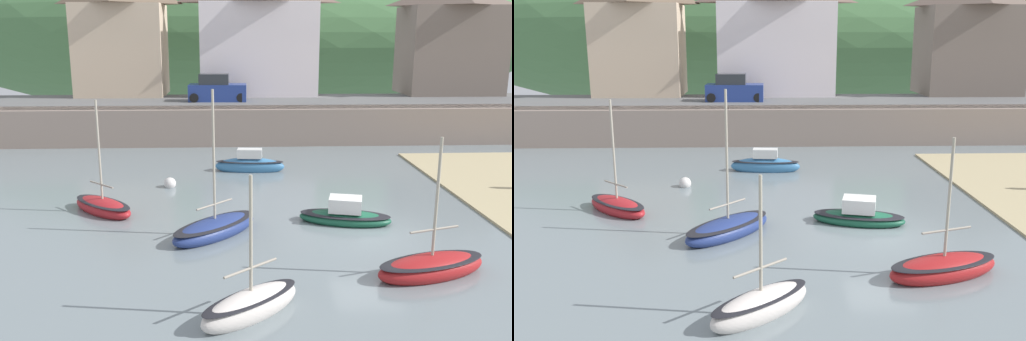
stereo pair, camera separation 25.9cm
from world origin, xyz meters
The scene contains 13 objects.
quay_seawall centered at (0.00, 17.50, 1.36)m, with size 48.00×9.40×2.40m.
hillside_backdrop centered at (-3.72, 55.20, 7.25)m, with size 80.00×44.00×20.71m.
waterfront_building_left centered at (-13.53, 25.20, 7.20)m, with size 6.95×5.37×9.41m.
waterfront_building_centre centered at (-2.90, 25.20, 7.07)m, with size 9.19×5.49×9.19m.
waterfront_building_right centered at (12.45, 25.20, 6.84)m, with size 7.74×5.54×8.74m.
sailboat_far_left centered at (-5.65, -0.11, 0.28)m, with size 3.66×3.72×5.45m.
sailboat_tall_mast centered at (-4.55, -5.99, 0.30)m, with size 3.04×2.75×3.98m.
sailboat_white_hull centered at (-0.68, 1.06, 0.28)m, with size 3.74×2.15×1.15m.
sailboat_blue_trim centered at (-10.30, 2.74, 0.26)m, with size 3.27×3.16×4.77m.
fishing_boat_green centered at (0.96, -3.77, 0.28)m, with size 3.87×2.35×4.43m.
dinghy_open_wooden centered at (-4.09, 9.41, 0.35)m, with size 3.74×1.27×1.41m.
parked_car_near_slipway centered at (-6.07, 20.70, 3.20)m, with size 4.16×1.84×1.95m.
mooring_buoy centered at (-7.98, 6.45, 0.17)m, with size 0.58×0.58×0.58m.
Camera 1 is at (-4.98, -18.80, 7.08)m, focal length 38.41 mm.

